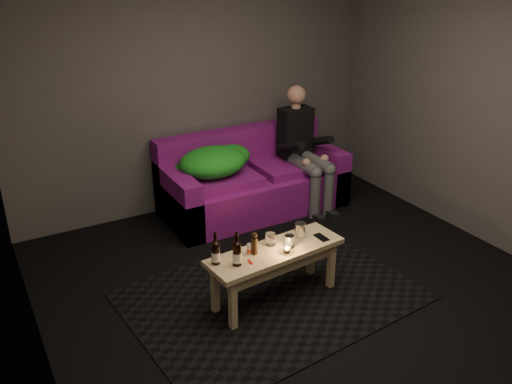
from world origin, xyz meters
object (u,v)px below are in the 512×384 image
(sofa, at_px, (252,182))
(person, at_px, (303,146))
(coffee_table, at_px, (275,258))
(steel_cup, at_px, (300,230))
(beer_bottle_a, at_px, (216,252))
(beer_bottle_b, at_px, (237,253))

(sofa, xyz_separation_m, person, (0.54, -0.16, 0.37))
(coffee_table, xyz_separation_m, steel_cup, (0.28, 0.08, 0.14))
(sofa, relative_size, person, 1.50)
(beer_bottle_a, bearing_deg, sofa, 52.97)
(sofa, xyz_separation_m, beer_bottle_a, (-1.17, -1.55, 0.25))
(sofa, distance_m, beer_bottle_a, 1.96)
(person, bearing_deg, sofa, 163.84)
(sofa, height_order, steel_cup, sofa)
(beer_bottle_a, relative_size, steel_cup, 2.10)
(coffee_table, height_order, steel_cup, steel_cup)
(beer_bottle_a, bearing_deg, coffee_table, -4.57)
(person, height_order, beer_bottle_b, person)
(sofa, xyz_separation_m, steel_cup, (-0.40, -1.51, 0.22))
(steel_cup, bearing_deg, beer_bottle_a, -177.11)
(coffee_table, bearing_deg, person, 49.57)
(beer_bottle_a, distance_m, beer_bottle_b, 0.16)
(beer_bottle_a, xyz_separation_m, steel_cup, (0.77, 0.04, -0.03))
(sofa, distance_m, person, 0.67)
(person, distance_m, steel_cup, 1.66)
(sofa, xyz_separation_m, beer_bottle_b, (-1.04, -1.64, 0.26))
(person, bearing_deg, steel_cup, -124.85)
(beer_bottle_b, xyz_separation_m, steel_cup, (0.64, 0.13, -0.04))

